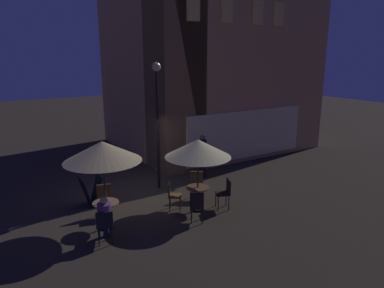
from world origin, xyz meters
name	(u,v)px	position (x,y,z in m)	size (l,w,h in m)	color
ground_plane	(141,193)	(0.00, 0.00, 0.00)	(60.00, 60.00, 0.00)	#312920
cafe_building	(198,61)	(4.36, 3.18, 4.34)	(8.84, 7.49, 8.69)	tan
street_lamp_near_corner	(157,106)	(0.76, 0.13, 2.94)	(0.30, 0.30, 4.40)	black
menu_sandwich_board	(91,191)	(-1.72, -0.07, 0.48)	(0.67, 0.56, 0.94)	black
cafe_table_0	(198,194)	(0.93, -2.15, 0.53)	(0.70, 0.70, 0.75)	black
cafe_table_1	(106,210)	(-1.82, -1.82, 0.54)	(0.71, 0.71, 0.76)	black
patio_umbrella_0	(198,148)	(0.93, -2.15, 1.95)	(1.97, 1.97, 2.23)	black
patio_umbrella_1	(102,152)	(-1.82, -1.82, 2.18)	(2.04, 2.04, 2.46)	black
cafe_chair_0	(172,194)	(0.28, -1.74, 0.53)	(0.54, 0.54, 0.87)	brown
cafe_chair_1	(197,204)	(0.46, -2.85, 0.56)	(0.54, 0.54, 0.94)	black
cafe_chair_2	(225,191)	(1.72, -2.49, 0.58)	(0.55, 0.55, 0.95)	black
cafe_chair_3	(197,183)	(1.39, -1.39, 0.54)	(0.58, 0.58, 0.91)	brown
cafe_chair_4	(105,223)	(-2.11, -2.61, 0.56)	(0.53, 0.53, 0.91)	black
cafe_chair_5	(104,198)	(-1.61, -1.05, 0.57)	(0.51, 0.51, 0.95)	brown
patron_seated_0	(105,216)	(-2.07, -2.48, 0.70)	(0.45, 0.54, 1.23)	#212846
patron_standing_1	(202,156)	(2.69, 0.26, 0.85)	(0.33, 0.33, 1.68)	black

